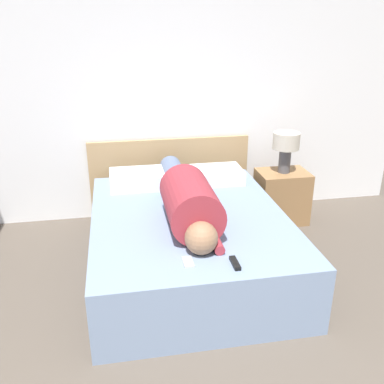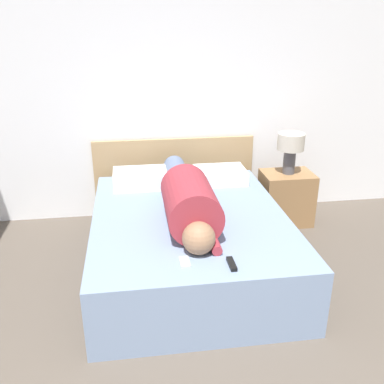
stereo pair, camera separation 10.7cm
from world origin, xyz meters
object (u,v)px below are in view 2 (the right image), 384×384
object	(u,v)px
nightstand	(286,198)
table_lamp	(291,146)
person_lying	(188,199)
tv_remote	(232,264)
bed	(189,242)
pillow_near_headboard	(141,178)
pillow_second	(220,175)
cell_phone	(185,262)

from	to	relation	value
nightstand	table_lamp	size ratio (longest dim) A/B	1.32
nightstand	person_lying	bearing A→B (deg)	-143.95
nightstand	tv_remote	bearing A→B (deg)	-121.25
nightstand	person_lying	size ratio (longest dim) A/B	0.32
bed	pillow_near_headboard	xyz separation A→B (m)	(-0.36, 0.69, 0.32)
person_lying	tv_remote	distance (m)	0.76
person_lying	pillow_second	xyz separation A→B (m)	(0.41, 0.76, -0.10)
tv_remote	cell_phone	world-z (taller)	tv_remote
bed	person_lying	distance (m)	0.42
table_lamp	bed	bearing A→B (deg)	-145.88
table_lamp	person_lying	size ratio (longest dim) A/B	0.24
nightstand	table_lamp	world-z (taller)	table_lamp
person_lying	cell_phone	distance (m)	0.67
table_lamp	tv_remote	world-z (taller)	table_lamp
person_lying	table_lamp	bearing A→B (deg)	36.05
bed	person_lying	bearing A→B (deg)	-107.19
table_lamp	tv_remote	size ratio (longest dim) A/B	2.67
nightstand	tv_remote	world-z (taller)	nightstand
person_lying	pillow_second	world-z (taller)	person_lying
bed	pillow_second	distance (m)	0.85
person_lying	bed	bearing A→B (deg)	72.81
pillow_second	bed	bearing A→B (deg)	-119.66
pillow_second	person_lying	bearing A→B (deg)	-118.60
bed	pillow_second	xyz separation A→B (m)	(0.39, 0.69, 0.31)
tv_remote	bed	bearing A→B (deg)	101.27
bed	person_lying	size ratio (longest dim) A/B	1.18
pillow_near_headboard	pillow_second	xyz separation A→B (m)	(0.75, 0.00, -0.01)
bed	cell_phone	world-z (taller)	cell_phone
table_lamp	cell_phone	bearing A→B (deg)	-129.94
person_lying	tv_remote	size ratio (longest dim) A/B	10.96
bed	table_lamp	distance (m)	1.43
nightstand	pillow_near_headboard	bearing A→B (deg)	-178.03
nightstand	pillow_second	xyz separation A→B (m)	(-0.70, -0.05, 0.30)
table_lamp	tv_remote	xyz separation A→B (m)	(-0.93, -1.53, -0.29)
person_lying	cell_phone	xyz separation A→B (m)	(-0.11, -0.65, -0.16)
bed	nightstand	xyz separation A→B (m)	(1.09, 0.74, 0.02)
nightstand	pillow_second	distance (m)	0.76
bed	table_lamp	bearing A→B (deg)	34.12
bed	nightstand	distance (m)	1.31
nightstand	person_lying	distance (m)	1.43
table_lamp	tv_remote	bearing A→B (deg)	-121.25
nightstand	table_lamp	bearing A→B (deg)	-90.00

